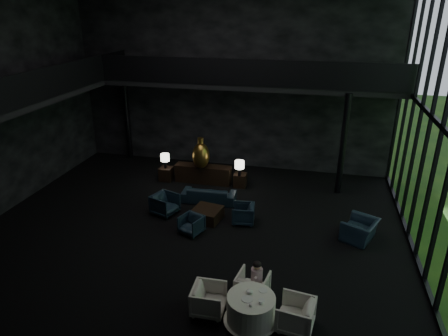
% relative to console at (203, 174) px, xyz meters
% --- Properties ---
extents(floor, '(14.00, 12.00, 0.02)m').
position_rel_console_xyz_m(floor, '(0.72, -3.73, -0.37)').
color(floor, black).
rests_on(floor, ground).
extents(wall_back, '(14.00, 0.04, 8.00)m').
position_rel_console_xyz_m(wall_back, '(0.72, 2.27, 3.63)').
color(wall_back, black).
rests_on(wall_back, ground).
extents(wall_front, '(14.00, 0.04, 8.00)m').
position_rel_console_xyz_m(wall_front, '(0.72, -9.73, 3.63)').
color(wall_front, black).
rests_on(wall_front, ground).
extents(curtain_wall, '(0.20, 12.00, 8.00)m').
position_rel_console_xyz_m(curtain_wall, '(7.67, -3.73, 3.63)').
color(curtain_wall, black).
rests_on(curtain_wall, ground).
extents(mezzanine_left, '(2.00, 12.00, 0.25)m').
position_rel_console_xyz_m(mezzanine_left, '(-5.28, -3.73, 3.63)').
color(mezzanine_left, black).
rests_on(mezzanine_left, wall_left).
extents(mezzanine_back, '(12.00, 2.00, 0.25)m').
position_rel_console_xyz_m(mezzanine_back, '(1.72, 1.27, 3.63)').
color(mezzanine_back, black).
rests_on(mezzanine_back, wall_back).
extents(railing_left, '(0.06, 12.00, 1.00)m').
position_rel_console_xyz_m(railing_left, '(-4.28, -3.73, 4.23)').
color(railing_left, black).
rests_on(railing_left, mezzanine_left).
extents(railing_back, '(12.00, 0.06, 1.00)m').
position_rel_console_xyz_m(railing_back, '(1.72, 0.27, 4.23)').
color(railing_back, black).
rests_on(railing_back, mezzanine_back).
extents(column_nw, '(0.24, 0.24, 4.00)m').
position_rel_console_xyz_m(column_nw, '(-4.28, 1.97, 1.63)').
color(column_nw, black).
rests_on(column_nw, floor).
extents(column_ne, '(0.24, 0.24, 4.00)m').
position_rel_console_xyz_m(column_ne, '(5.52, 0.27, 1.63)').
color(column_ne, black).
rests_on(column_ne, floor).
extents(console, '(2.35, 0.54, 0.75)m').
position_rel_console_xyz_m(console, '(0.00, 0.00, 0.00)').
color(console, black).
rests_on(console, floor).
extents(bronze_urn, '(0.70, 0.70, 1.30)m').
position_rel_console_xyz_m(bronze_urn, '(-0.00, -0.26, 0.93)').
color(bronze_urn, '#A06D2A').
rests_on(bronze_urn, console).
extents(side_table_left, '(0.52, 0.52, 0.57)m').
position_rel_console_xyz_m(side_table_left, '(-1.60, -0.15, -0.09)').
color(side_table_left, black).
rests_on(side_table_left, floor).
extents(table_lamp_left, '(0.37, 0.37, 0.63)m').
position_rel_console_xyz_m(table_lamp_left, '(-1.60, -0.18, 0.64)').
color(table_lamp_left, black).
rests_on(table_lamp_left, side_table_left).
extents(side_table_right, '(0.50, 0.50, 0.55)m').
position_rel_console_xyz_m(side_table_right, '(1.60, -0.06, -0.10)').
color(side_table_right, black).
rests_on(side_table_right, floor).
extents(table_lamp_right, '(0.38, 0.38, 0.64)m').
position_rel_console_xyz_m(table_lamp_right, '(1.60, -0.24, 0.64)').
color(table_lamp_right, black).
rests_on(table_lamp_right, side_table_right).
extents(sofa, '(1.98, 0.66, 0.76)m').
position_rel_console_xyz_m(sofa, '(0.71, -1.69, 0.01)').
color(sofa, black).
rests_on(sofa, floor).
extents(lounge_armchair_west, '(1.04, 1.08, 0.88)m').
position_rel_console_xyz_m(lounge_armchair_west, '(-0.57, -2.97, 0.07)').
color(lounge_armchair_west, '#121E33').
rests_on(lounge_armchair_west, floor).
extents(lounge_armchair_east, '(0.73, 0.77, 0.72)m').
position_rel_console_xyz_m(lounge_armchair_east, '(2.27, -2.95, -0.02)').
color(lounge_armchair_east, black).
rests_on(lounge_armchair_east, floor).
extents(lounge_armchair_south, '(0.76, 0.74, 0.61)m').
position_rel_console_xyz_m(lounge_armchair_south, '(0.75, -4.01, -0.07)').
color(lounge_armchair_south, '#0D1A3C').
rests_on(lounge_armchair_south, floor).
extents(window_armchair, '(1.10, 1.28, 0.95)m').
position_rel_console_xyz_m(window_armchair, '(6.08, -3.17, 0.10)').
color(window_armchair, black).
rests_on(window_armchair, floor).
extents(coffee_table, '(1.08, 1.08, 0.42)m').
position_rel_console_xyz_m(coffee_table, '(1.01, -3.04, -0.17)').
color(coffee_table, black).
rests_on(coffee_table, floor).
extents(dining_table, '(1.29, 1.29, 0.75)m').
position_rel_console_xyz_m(dining_table, '(3.32, -7.53, -0.05)').
color(dining_table, white).
rests_on(dining_table, floor).
extents(dining_chair_north, '(0.88, 0.84, 0.80)m').
position_rel_console_xyz_m(dining_chair_north, '(3.22, -6.65, 0.02)').
color(dining_chair_north, beige).
rests_on(dining_chair_north, floor).
extents(dining_chair_east, '(0.92, 0.97, 0.89)m').
position_rel_console_xyz_m(dining_chair_east, '(4.35, -7.45, 0.07)').
color(dining_chair_east, beige).
rests_on(dining_chair_east, floor).
extents(dining_chair_west, '(0.76, 0.81, 0.81)m').
position_rel_console_xyz_m(dining_chair_west, '(2.27, -7.39, 0.03)').
color(dining_chair_west, '#B8B19F').
rests_on(dining_chair_west, floor).
extents(child, '(0.30, 0.30, 0.63)m').
position_rel_console_xyz_m(child, '(3.31, -6.61, 0.39)').
color(child, pink).
rests_on(child, dining_chair_north).
extents(plate_a, '(0.27, 0.27, 0.02)m').
position_rel_console_xyz_m(plate_a, '(3.24, -7.62, 0.38)').
color(plate_a, white).
rests_on(plate_a, dining_table).
extents(plate_b, '(0.23, 0.23, 0.01)m').
position_rel_console_xyz_m(plate_b, '(3.55, -7.24, 0.38)').
color(plate_b, white).
rests_on(plate_b, dining_table).
extents(saucer, '(0.18, 0.18, 0.01)m').
position_rel_console_xyz_m(saucer, '(3.57, -7.59, 0.38)').
color(saucer, white).
rests_on(saucer, dining_table).
extents(coffee_cup, '(0.09, 0.09, 0.06)m').
position_rel_console_xyz_m(coffee_cup, '(3.56, -7.68, 0.42)').
color(coffee_cup, white).
rests_on(coffee_cup, saucer).
extents(cereal_bowl, '(0.16, 0.16, 0.08)m').
position_rel_console_xyz_m(cereal_bowl, '(3.26, -7.39, 0.42)').
color(cereal_bowl, white).
rests_on(cereal_bowl, dining_table).
extents(cream_pot, '(0.07, 0.07, 0.07)m').
position_rel_console_xyz_m(cream_pot, '(3.35, -7.83, 0.41)').
color(cream_pot, '#99999E').
rests_on(cream_pot, dining_table).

